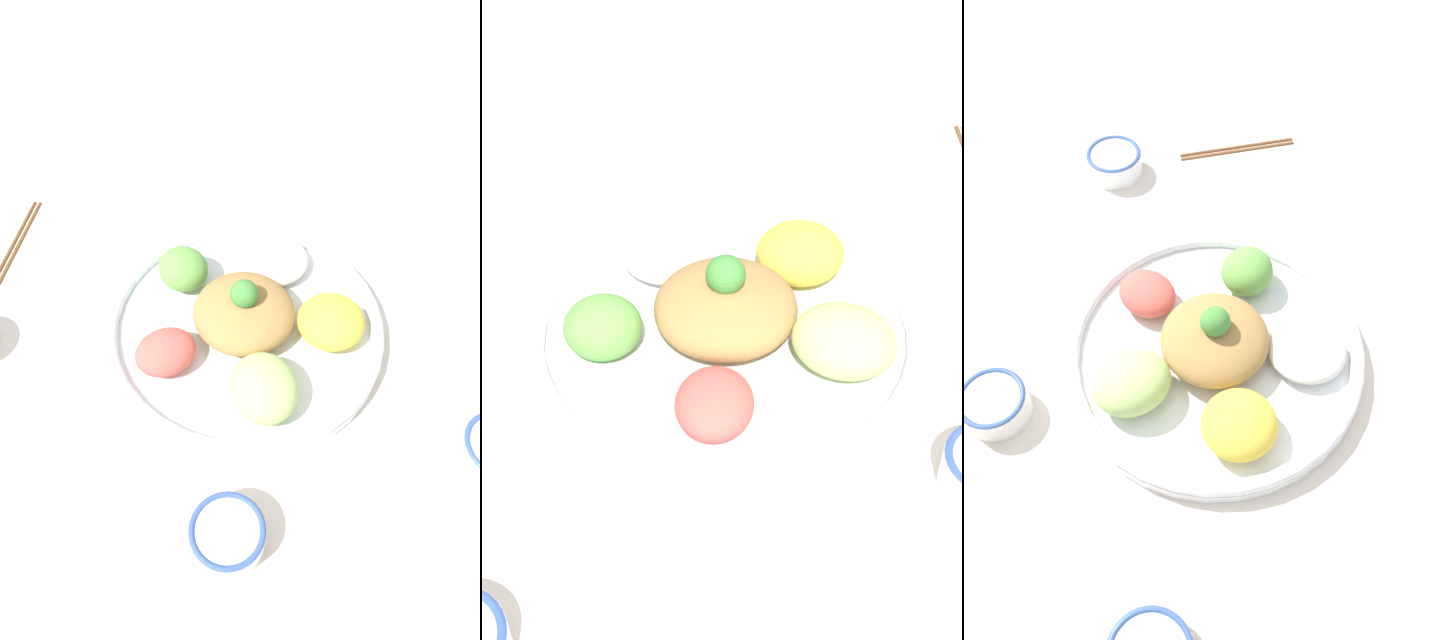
# 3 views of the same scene
# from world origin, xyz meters

# --- Properties ---
(ground_plane) EXTENTS (2.40, 2.40, 0.00)m
(ground_plane) POSITION_xyz_m (0.00, 0.00, 0.00)
(ground_plane) COLOR silver
(salad_platter) EXTENTS (0.42, 0.42, 0.12)m
(salad_platter) POSITION_xyz_m (-0.04, -0.02, 0.03)
(salad_platter) COLOR white
(salad_platter) RESTS_ON ground_plane
(serving_spoon_main) EXTENTS (0.12, 0.06, 0.01)m
(serving_spoon_main) POSITION_xyz_m (-0.14, -0.37, 0.00)
(serving_spoon_main) COLOR beige
(serving_spoon_main) RESTS_ON ground_plane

